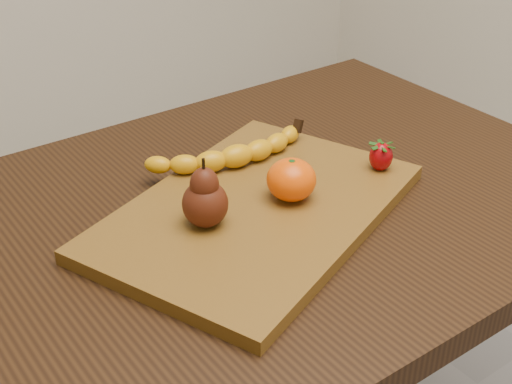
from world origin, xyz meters
TOP-DOWN VIEW (x-y plane):
  - table at (0.00, 0.00)m, footprint 1.00×0.70m
  - cutting_board at (-0.03, -0.03)m, footprint 0.53×0.44m
  - banana at (0.01, 0.07)m, footprint 0.23×0.09m
  - pear at (-0.11, -0.03)m, footprint 0.08×0.08m
  - mandarin at (0.02, -0.04)m, footprint 0.07×0.07m
  - strawberry at (0.17, -0.06)m, footprint 0.04×0.04m

SIDE VIEW (x-z plane):
  - table at x=0.00m, z-range 0.28..1.04m
  - cutting_board at x=-0.03m, z-range 0.76..0.78m
  - banana at x=0.01m, z-range 0.78..0.81m
  - strawberry at x=0.17m, z-range 0.78..0.82m
  - mandarin at x=0.02m, z-range 0.78..0.84m
  - pear at x=-0.11m, z-range 0.78..0.87m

